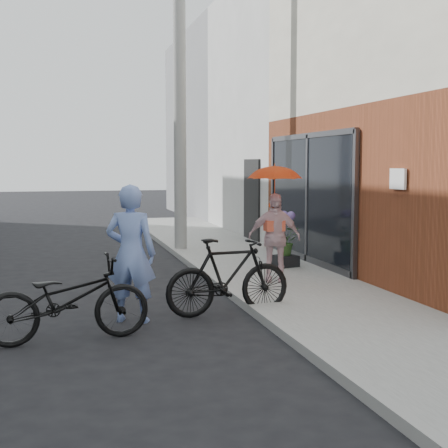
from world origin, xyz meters
name	(u,v)px	position (x,y,z in m)	size (l,w,h in m)	color
ground	(187,320)	(0.00, 0.00, 0.00)	(80.00, 80.00, 0.00)	black
sidewalk	(284,280)	(2.10, 2.00, 0.06)	(2.20, 24.00, 0.12)	gray
curb	(218,284)	(0.94, 2.00, 0.06)	(0.12, 24.00, 0.12)	#9E9E99
plaster_building	(364,114)	(7.20, 9.00, 3.50)	(8.00, 6.00, 7.00)	silver
east_building_far	(281,127)	(7.20, 16.00, 3.50)	(8.00, 8.00, 7.00)	slate
utility_pole	(180,98)	(1.10, 6.00, 3.50)	(0.28, 0.28, 7.00)	#9E9E99
officer	(131,253)	(-0.70, 0.12, 0.89)	(0.65, 0.43, 1.78)	#7B96DB
bike_left	(67,300)	(-1.52, -0.62, 0.49)	(0.65, 1.87, 0.98)	black
bike_right	(228,276)	(0.60, 0.13, 0.53)	(0.49, 1.75, 1.05)	black
kimono_woman	(274,237)	(1.81, 1.68, 0.84)	(0.85, 0.35, 1.44)	silver
parasol	(275,171)	(1.81, 1.68, 1.93)	(0.83, 0.83, 0.73)	#F7531D
planter	(285,261)	(2.51, 3.01, 0.22)	(0.39, 0.39, 0.21)	black
potted_plant	(286,241)	(2.51, 3.01, 0.60)	(0.48, 0.42, 0.54)	#325923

